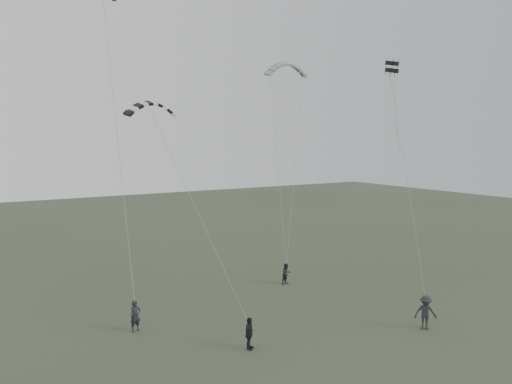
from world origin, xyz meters
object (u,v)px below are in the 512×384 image
flyer_right (286,274)px  kite_striped (151,103)px  flyer_far (426,312)px  flyer_left (135,316)px  kite_pale_large (287,64)px  flyer_center (249,333)px  kite_box (392,67)px

flyer_right → kite_striped: (-10.26, -1.31, 11.54)m
flyer_right → flyer_far: (1.47, -10.96, 0.19)m
flyer_left → kite_pale_large: 22.64m
flyer_center → flyer_far: (9.46, -2.81, 0.14)m
flyer_far → kite_striped: 18.96m
flyer_far → kite_pale_large: 21.65m
flyer_right → flyer_center: 11.42m
flyer_far → kite_box: 15.12m
flyer_center → kite_box: bearing=-28.8°
kite_pale_large → kite_box: bearing=-74.4°
flyer_right → flyer_left: bearing=179.8°
flyer_center → kite_pale_large: kite_pale_large is taller
flyer_right → flyer_center: size_ratio=0.93×
kite_pale_large → flyer_left: bearing=-144.6°
flyer_center → kite_pale_large: 22.66m
flyer_far → kite_striped: kite_striped is taller
flyer_left → flyer_right: (11.99, 2.94, -0.10)m
flyer_left → flyer_center: (4.00, -5.21, -0.04)m
flyer_right → kite_pale_large: 16.29m
flyer_right → kite_pale_large: bearing=41.4°
flyer_far → kite_pale_large: bearing=119.5°
flyer_right → kite_box: kite_box is taller
flyer_center → flyer_far: size_ratio=0.85×
flyer_right → kite_striped: bearing=173.2°
kite_box → flyer_right: bearing=129.2°
flyer_left → flyer_far: flyer_far is taller
flyer_left → flyer_right: size_ratio=1.13×
flyer_right → kite_striped: size_ratio=0.51×
flyer_center → kite_striped: bearing=67.6°
flyer_far → kite_pale_large: size_ratio=0.54×
flyer_right → kite_box: (4.10, -5.58, 14.08)m
kite_pale_large → kite_striped: kite_pale_large is taller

